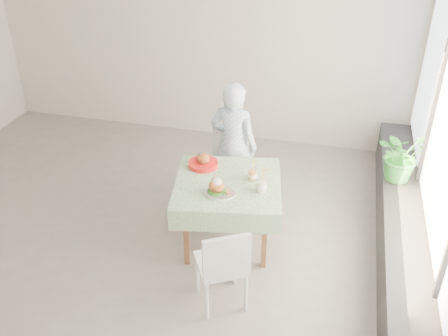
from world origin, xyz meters
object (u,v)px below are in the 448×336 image
(main_dish, at_px, (218,189))
(diner, at_px, (234,146))
(chair_far, at_px, (223,182))
(chair_near, at_px, (222,279))
(potted_plant, at_px, (402,155))
(cafe_table, at_px, (227,205))
(juice_cup_orange, at_px, (252,174))

(main_dish, bearing_deg, diner, 94.75)
(chair_far, height_order, diner, diner)
(chair_near, bearing_deg, chair_far, 104.19)
(chair_far, relative_size, potted_plant, 1.60)
(diner, bearing_deg, chair_near, 107.68)
(chair_far, distance_m, main_dish, 1.05)
(cafe_table, bearing_deg, diner, 99.04)
(main_dish, distance_m, juice_cup_orange, 0.42)
(diner, relative_size, juice_cup_orange, 5.73)
(chair_far, height_order, main_dish, chair_far)
(chair_far, bearing_deg, diner, 29.69)
(chair_near, xyz_separation_m, diner, (-0.28, 1.61, 0.48))
(chair_near, relative_size, potted_plant, 1.48)
(chair_near, relative_size, diner, 0.58)
(chair_near, bearing_deg, potted_plant, 49.49)
(chair_far, distance_m, juice_cup_orange, 0.89)
(chair_near, height_order, potted_plant, potted_plant)
(chair_near, xyz_separation_m, juice_cup_orange, (0.06, 0.98, 0.53))
(chair_far, bearing_deg, chair_near, -75.81)
(chair_far, relative_size, diner, 0.62)
(main_dish, bearing_deg, chair_far, 101.76)
(cafe_table, height_order, juice_cup_orange, juice_cup_orange)
(main_dish, height_order, juice_cup_orange, juice_cup_orange)
(cafe_table, bearing_deg, main_dish, -99.78)
(diner, distance_m, main_dish, 0.96)
(chair_far, bearing_deg, main_dish, -78.24)
(juice_cup_orange, distance_m, potted_plant, 1.68)
(potted_plant, bearing_deg, main_dish, -146.65)
(cafe_table, relative_size, chair_near, 1.39)
(diner, relative_size, main_dish, 4.80)
(chair_far, height_order, chair_near, chair_far)
(potted_plant, bearing_deg, diner, -174.28)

